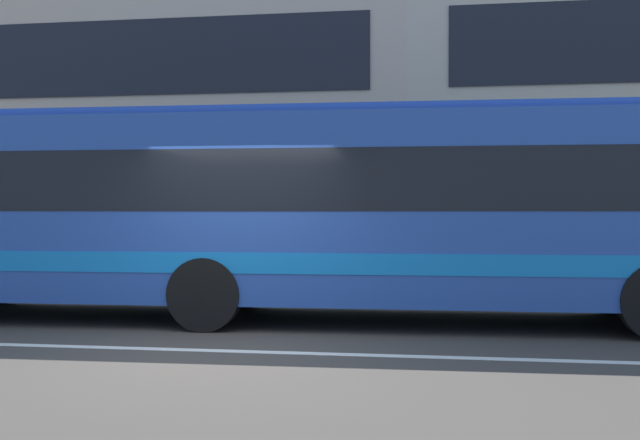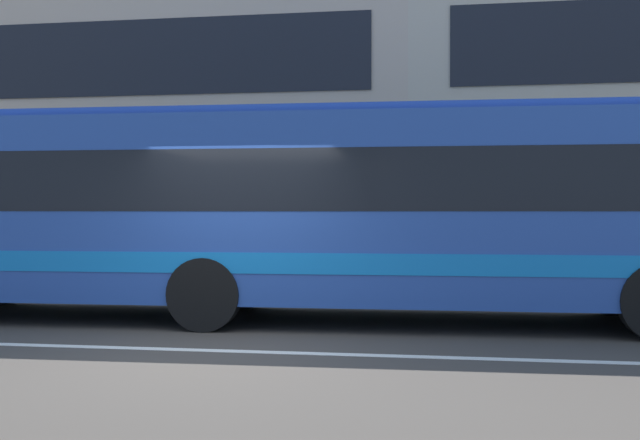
# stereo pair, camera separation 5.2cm
# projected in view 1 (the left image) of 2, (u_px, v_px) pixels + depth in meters

# --- Properties ---
(ground_plane) EXTENTS (160.00, 160.00, 0.00)m
(ground_plane) POSITION_uv_depth(u_px,v_px,m) (213.00, 351.00, 8.59)
(ground_plane) COLOR #423C35
(lane_centre_line) EXTENTS (60.00, 0.16, 0.01)m
(lane_centre_line) POSITION_uv_depth(u_px,v_px,m) (213.00, 350.00, 8.59)
(lane_centre_line) COLOR silver
(lane_centre_line) RESTS_ON ground_plane
(hedge_row_far) EXTENTS (13.66, 1.10, 0.75)m
(hedge_row_far) POSITION_uv_depth(u_px,v_px,m) (275.00, 272.00, 14.94)
(hedge_row_far) COLOR #2C6334
(hedge_row_far) RESTS_ON ground_plane
(apartment_block_left) EXTENTS (21.43, 10.24, 9.33)m
(apartment_block_left) POSITION_uv_depth(u_px,v_px,m) (79.00, 117.00, 23.84)
(apartment_block_left) COLOR #C3AD98
(apartment_block_left) RESTS_ON ground_plane
(transit_bus) EXTENTS (12.27, 2.82, 3.08)m
(transit_bus) POSITION_uv_depth(u_px,v_px,m) (276.00, 206.00, 11.00)
(transit_bus) COLOR #244798
(transit_bus) RESTS_ON ground_plane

